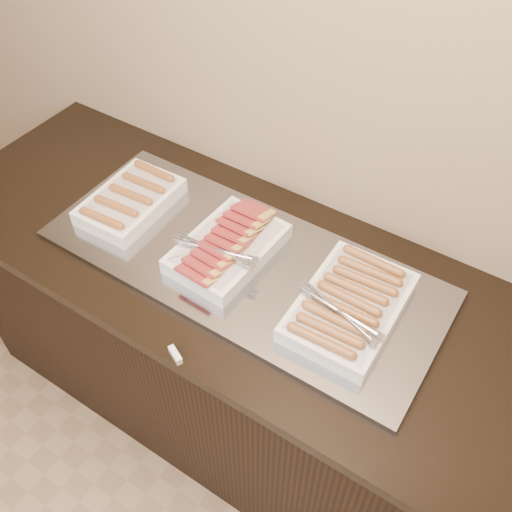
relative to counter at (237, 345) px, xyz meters
The scene contains 6 objects.
counter is the anchor object (origin of this frame).
warming_tray 0.46m from the counter, ahead, with size 1.20×0.50×0.02m, color #91949F.
dish_left 0.64m from the counter, behind, with size 0.22×0.33×0.07m.
dish_center 0.50m from the counter, 168.33° to the right, with size 0.27×0.37×0.09m.
dish_right 0.63m from the counter, ahead, with size 0.27×0.38×0.08m.
label_holder 0.59m from the counter, 79.78° to the right, with size 0.05×0.02×0.02m, color silver.
Camera 1 is at (0.68, 1.20, 2.17)m, focal length 40.00 mm.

